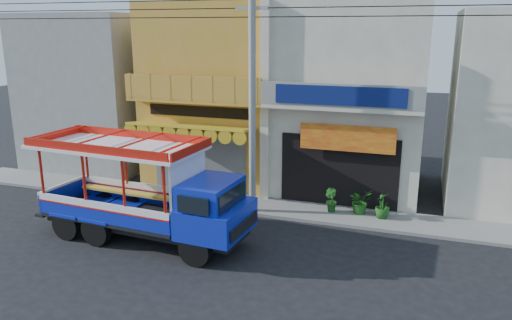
{
  "coord_description": "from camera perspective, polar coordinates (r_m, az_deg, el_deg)",
  "views": [
    {
      "loc": [
        4.99,
        -13.8,
        6.92
      ],
      "look_at": [
        -0.58,
        2.5,
        2.36
      ],
      "focal_mm": 35.0,
      "sensor_mm": 36.0,
      "label": 1
    }
  ],
  "objects": [
    {
      "name": "potted_plant_b",
      "position": [
        19.32,
        8.54,
        -4.54
      ],
      "size": [
        0.63,
        0.62,
        0.9
      ],
      "primitive_type": "imported",
      "rotation": [
        0.0,
        0.0,
        2.45
      ],
      "color": "#1B5117",
      "rests_on": "sidewalk"
    },
    {
      "name": "potted_plant_c",
      "position": [
        19.03,
        14.27,
        -5.04
      ],
      "size": [
        0.69,
        0.69,
        0.97
      ],
      "primitive_type": "imported",
      "rotation": [
        0.0,
        0.0,
        4.37
      ],
      "color": "#1B5117",
      "rests_on": "sidewalk"
    },
    {
      "name": "shophouse_left",
      "position": [
        23.71,
        -3.58,
        7.99
      ],
      "size": [
        6.0,
        7.5,
        8.24
      ],
      "color": "#AE9326",
      "rests_on": "ground"
    },
    {
      "name": "sidewalk",
      "position": [
        19.72,
        3.03,
        -5.56
      ],
      "size": [
        30.0,
        2.0,
        0.12
      ],
      "primitive_type": "cube",
      "color": "slate",
      "rests_on": "ground"
    },
    {
      "name": "filler_building_left",
      "position": [
        27.22,
        -17.42,
        7.57
      ],
      "size": [
        6.0,
        6.0,
        7.6
      ],
      "primitive_type": "cube",
      "color": "gray",
      "rests_on": "ground"
    },
    {
      "name": "party_pilaster",
      "position": [
        19.81,
        1.06,
        6.34
      ],
      "size": [
        0.35,
        0.3,
        8.0
      ],
      "primitive_type": "cube",
      "color": "beige",
      "rests_on": "ground"
    },
    {
      "name": "shophouse_right",
      "position": [
        22.15,
        11.05,
        7.26
      ],
      "size": [
        6.0,
        6.75,
        8.24
      ],
      "color": "beige",
      "rests_on": "ground"
    },
    {
      "name": "utility_pole",
      "position": [
        18.17,
        0.01,
        8.86
      ],
      "size": [
        28.0,
        0.26,
        9.0
      ],
      "color": "gray",
      "rests_on": "ground"
    },
    {
      "name": "ground",
      "position": [
        16.23,
        -0.93,
        -10.43
      ],
      "size": [
        90.0,
        90.0,
        0.0
      ],
      "primitive_type": "plane",
      "color": "black",
      "rests_on": "ground"
    },
    {
      "name": "green_sign",
      "position": [
        21.22,
        -8.67,
        -2.93
      ],
      "size": [
        0.61,
        0.37,
        0.93
      ],
      "color": "black",
      "rests_on": "sidewalk"
    },
    {
      "name": "potted_plant_a",
      "position": [
        19.29,
        11.84,
        -4.62
      ],
      "size": [
        1.15,
        1.15,
        0.97
      ],
      "primitive_type": "imported",
      "rotation": [
        0.0,
        0.0,
        0.77
      ],
      "color": "#1B5117",
      "rests_on": "sidewalk"
    },
    {
      "name": "songthaew_truck",
      "position": [
        16.59,
        -11.32,
        -3.92
      ],
      "size": [
        7.59,
        2.94,
        3.47
      ],
      "color": "black",
      "rests_on": "ground"
    }
  ]
}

